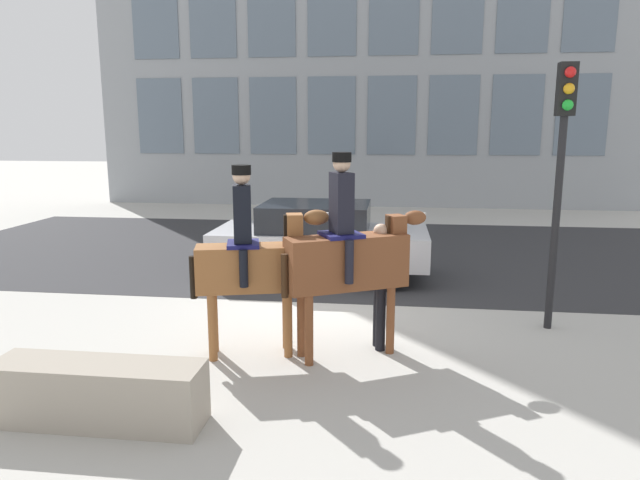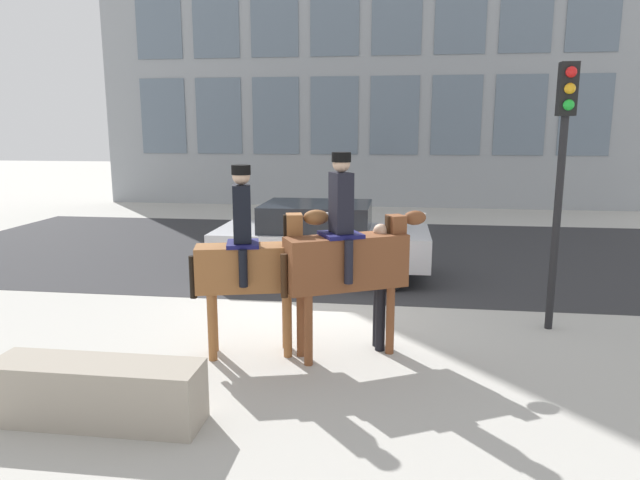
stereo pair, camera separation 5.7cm
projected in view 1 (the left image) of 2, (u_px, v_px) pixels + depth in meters
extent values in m
plane|color=#B2AFA8|center=(315.00, 312.00, 9.21)|extent=(80.00, 80.00, 0.00)
cube|color=#2D2D30|center=(341.00, 251.00, 13.84)|extent=(20.20, 8.50, 0.01)
cube|color=slate|center=(160.00, 116.00, 22.01)|extent=(1.78, 0.02, 2.83)
cube|color=slate|center=(216.00, 116.00, 21.74)|extent=(1.78, 0.02, 2.83)
cube|color=slate|center=(273.00, 116.00, 21.46)|extent=(1.78, 0.02, 2.83)
cube|color=slate|center=(332.00, 116.00, 21.19)|extent=(1.78, 0.02, 2.83)
cube|color=slate|center=(392.00, 116.00, 20.91)|extent=(1.78, 0.02, 2.83)
cube|color=slate|center=(453.00, 115.00, 20.64)|extent=(1.78, 0.02, 2.83)
cube|color=slate|center=(517.00, 115.00, 20.36)|extent=(1.78, 0.02, 2.83)
cube|color=slate|center=(582.00, 115.00, 20.09)|extent=(1.78, 0.02, 2.83)
cube|color=slate|center=(155.00, 20.00, 21.33)|extent=(1.78, 0.02, 2.83)
cube|color=slate|center=(213.00, 18.00, 21.06)|extent=(1.78, 0.02, 2.83)
cube|color=slate|center=(271.00, 17.00, 20.78)|extent=(1.78, 0.02, 2.83)
cube|color=slate|center=(332.00, 15.00, 20.51)|extent=(1.78, 0.02, 2.83)
cube|color=slate|center=(394.00, 14.00, 20.23)|extent=(1.78, 0.02, 2.83)
cube|color=slate|center=(458.00, 12.00, 19.96)|extent=(1.78, 0.02, 2.83)
cube|color=slate|center=(524.00, 10.00, 19.68)|extent=(1.78, 0.02, 2.83)
cube|color=slate|center=(591.00, 9.00, 19.41)|extent=(1.78, 0.02, 2.83)
cube|color=brown|center=(249.00, 268.00, 7.29)|extent=(1.40, 0.76, 0.58)
cylinder|color=brown|center=(286.00, 317.00, 7.64)|extent=(0.11, 0.11, 0.88)
cylinder|color=brown|center=(288.00, 324.00, 7.34)|extent=(0.11, 0.11, 0.88)
cylinder|color=brown|center=(214.00, 320.00, 7.53)|extent=(0.11, 0.11, 0.88)
cylinder|color=brown|center=(212.00, 328.00, 7.23)|extent=(0.11, 0.11, 0.88)
cube|color=brown|center=(295.00, 237.00, 7.29)|extent=(0.25, 0.28, 0.60)
cube|color=black|center=(285.00, 236.00, 7.27)|extent=(0.06, 0.09, 0.54)
ellipsoid|color=brown|center=(316.00, 217.00, 7.28)|extent=(0.37, 0.27, 0.20)
cube|color=silver|center=(324.00, 216.00, 7.28)|extent=(0.13, 0.08, 0.08)
cylinder|color=black|center=(193.00, 277.00, 7.23)|extent=(0.09, 0.09, 0.55)
cube|color=#14144C|center=(243.00, 244.00, 7.23)|extent=(0.51, 0.56, 0.05)
cube|color=black|center=(242.00, 214.00, 7.15)|extent=(0.29, 0.36, 0.72)
sphere|color=#D1A889|center=(241.00, 176.00, 7.06)|extent=(0.22, 0.22, 0.22)
cylinder|color=black|center=(241.00, 170.00, 7.04)|extent=(0.24, 0.24, 0.12)
cylinder|color=black|center=(244.00, 259.00, 7.54)|extent=(0.11, 0.11, 0.47)
cylinder|color=black|center=(244.00, 269.00, 7.01)|extent=(0.11, 0.11, 0.47)
cube|color=brown|center=(347.00, 262.00, 7.26)|extent=(1.60, 1.11, 0.68)
cylinder|color=brown|center=(380.00, 313.00, 7.74)|extent=(0.11, 0.11, 0.91)
cylinder|color=brown|center=(390.00, 320.00, 7.46)|extent=(0.11, 0.11, 0.91)
cylinder|color=brown|center=(301.00, 323.00, 7.37)|extent=(0.11, 0.11, 0.91)
cylinder|color=brown|center=(309.00, 330.00, 7.08)|extent=(0.11, 0.11, 0.91)
cube|color=brown|center=(396.00, 233.00, 7.43)|extent=(0.29, 0.31, 0.47)
cube|color=#382314|center=(388.00, 232.00, 7.38)|extent=(0.07, 0.09, 0.42)
ellipsoid|color=brown|center=(415.00, 218.00, 7.48)|extent=(0.37, 0.32, 0.19)
cube|color=silver|center=(421.00, 216.00, 7.51)|extent=(0.12, 0.10, 0.08)
cylinder|color=#382314|center=(285.00, 276.00, 7.01)|extent=(0.09, 0.09, 0.55)
cube|color=#14144C|center=(341.00, 235.00, 7.17)|extent=(0.64, 0.64, 0.05)
cube|color=black|center=(341.00, 203.00, 7.09)|extent=(0.34, 0.39, 0.75)
sphere|color=#D1A889|center=(342.00, 163.00, 6.99)|extent=(0.22, 0.22, 0.22)
cylinder|color=black|center=(342.00, 157.00, 6.98)|extent=(0.24, 0.24, 0.12)
cylinder|color=black|center=(333.00, 253.00, 7.47)|extent=(0.11, 0.11, 0.54)
cylinder|color=black|center=(349.00, 262.00, 6.97)|extent=(0.11, 0.11, 0.54)
cylinder|color=black|center=(381.00, 318.00, 7.56)|extent=(0.13, 0.13, 0.90)
cylinder|color=black|center=(378.00, 314.00, 7.72)|extent=(0.13, 0.13, 0.90)
cube|color=black|center=(380.00, 261.00, 7.50)|extent=(0.31, 0.44, 0.60)
sphere|color=#D1A889|center=(381.00, 231.00, 7.42)|extent=(0.20, 0.20, 0.20)
cube|color=black|center=(363.00, 252.00, 7.26)|extent=(0.56, 0.22, 0.09)
cone|color=orange|center=(336.00, 253.00, 7.21)|extent=(0.19, 0.09, 0.04)
cube|color=#B7B7BC|center=(321.00, 245.00, 11.32)|extent=(4.18, 1.91, 0.63)
cube|color=black|center=(316.00, 216.00, 11.22)|extent=(2.09, 1.68, 0.51)
cylinder|color=black|center=(385.00, 273.00, 10.36)|extent=(0.68, 0.23, 0.68)
cylinder|color=black|center=(387.00, 252.00, 12.08)|extent=(0.68, 0.23, 0.68)
cylinder|color=black|center=(246.00, 269.00, 10.69)|extent=(0.68, 0.23, 0.68)
cylinder|color=black|center=(267.00, 249.00, 12.40)|extent=(0.68, 0.23, 0.68)
cylinder|color=black|center=(555.00, 226.00, 8.20)|extent=(0.11, 0.11, 3.09)
cube|color=black|center=(566.00, 89.00, 7.84)|extent=(0.24, 0.19, 0.72)
sphere|color=red|center=(570.00, 72.00, 7.68)|extent=(0.15, 0.15, 0.15)
sphere|color=orange|center=(569.00, 89.00, 7.72)|extent=(0.15, 0.15, 0.15)
sphere|color=green|center=(568.00, 105.00, 7.76)|extent=(0.15, 0.15, 0.15)
cube|color=#9E9384|center=(98.00, 393.00, 5.70)|extent=(2.13, 0.56, 0.64)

